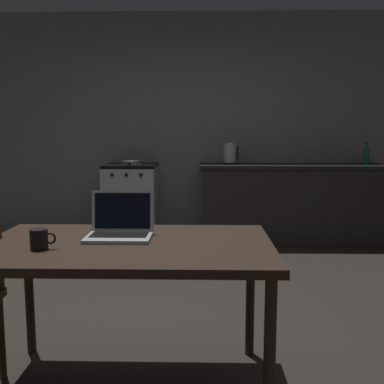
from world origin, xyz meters
name	(u,v)px	position (x,y,z in m)	size (l,w,h in m)	color
ground_plane	(168,324)	(0.00, 0.00, 0.00)	(12.00, 12.00, 0.00)	#2D2823
back_wall	(208,127)	(0.30, 2.66, 1.36)	(6.40, 0.10, 2.71)	gray
kitchen_counter	(292,203)	(1.28, 2.31, 0.46)	(2.16, 0.64, 0.92)	#282623
stove_oven	(131,203)	(-0.61, 2.31, 0.46)	(0.60, 0.62, 0.92)	#B7BABF
dining_table	(127,256)	(-0.14, -0.75, 0.68)	(1.39, 0.84, 0.75)	#332319
laptop	(120,228)	(-0.19, -0.64, 0.79)	(0.32, 0.25, 0.23)	silver
electric_kettle	(230,154)	(0.55, 2.31, 1.04)	(0.18, 0.16, 0.25)	black
bottle	(366,154)	(2.10, 2.26, 1.04)	(0.07, 0.07, 0.25)	#19592D
frying_pan	(132,162)	(-0.59, 2.28, 0.94)	(0.26, 0.43, 0.05)	gray
coffee_mug	(39,239)	(-0.51, -0.88, 0.79)	(0.12, 0.08, 0.09)	black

